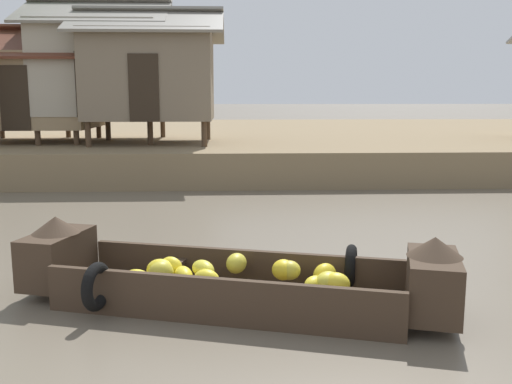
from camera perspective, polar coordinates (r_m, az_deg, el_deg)
ground_plane at (r=12.19m, az=-9.44°, el=-1.51°), size 300.00×300.00×0.00m
riverbank_strip at (r=24.02m, az=-6.12°, el=5.11°), size 160.00×20.00×0.92m
banana_boat at (r=6.41m, az=-2.51°, el=-8.64°), size 4.89×2.29×0.92m
stilt_house_left at (r=18.90m, az=-21.33°, el=9.59°), size 4.27×3.70×3.49m
stilt_house_mid_left at (r=18.48m, az=-15.03°, el=11.88°), size 4.28×4.00×4.29m
stilt_house_mid_right at (r=17.31m, az=-10.44°, el=11.53°), size 4.27×3.52×3.91m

